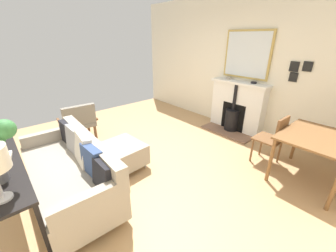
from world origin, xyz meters
The scene contains 13 objects.
ground_plane centered at (0.00, 0.00, 0.00)m, with size 5.39×5.84×0.01m, color tan.
wall_left centered at (-2.69, 0.00, 1.42)m, with size 0.12×5.84×2.85m, color silver.
fireplace centered at (-2.47, 0.36, 0.50)m, with size 0.66×1.28×1.11m.
mirror_over_mantel centered at (-2.60, 0.36, 1.64)m, with size 0.04×1.01×0.95m.
mantel_bowl_near centered at (-2.51, 0.05, 1.14)m, with size 0.11×0.11×0.05m.
mantel_bowl_far centered at (-2.51, 0.65, 1.13)m, with size 0.12×0.12×0.04m.
sofa centered at (1.03, 0.14, 0.37)m, with size 0.86×1.93×0.86m.
ottoman centered at (0.20, 0.02, 0.25)m, with size 0.60×0.70×0.42m.
armchair_accent centered at (0.39, -1.42, 0.43)m, with size 0.72×0.63×0.79m.
console_table centered at (1.71, 0.14, 0.68)m, with size 0.42×1.77×0.77m.
dining_table centered at (-1.68, 2.12, 0.64)m, with size 1.03×0.86×0.73m.
dining_chair_near_fireplace centered at (-1.68, 1.55, 0.51)m, with size 0.41×0.41×0.86m.
photo_gallery_row centered at (-2.62, 1.37, 1.45)m, with size 0.02×0.35×0.37m.
Camera 1 is at (1.55, 2.67, 1.99)m, focal length 22.06 mm.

